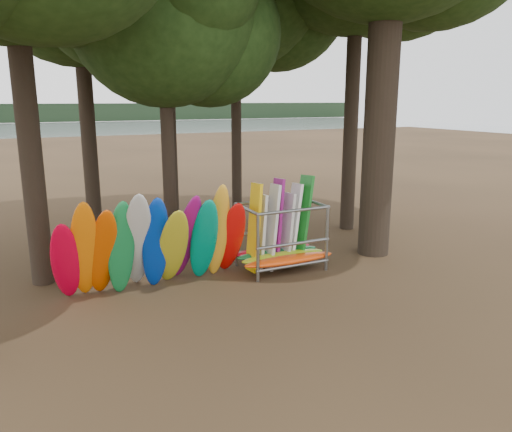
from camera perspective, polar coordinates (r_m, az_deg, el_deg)
name	(u,v)px	position (r m, az deg, el deg)	size (l,w,h in m)	color
ground	(256,277)	(14.22, 0.02, -7.04)	(120.00, 120.00, 0.00)	#47331E
lake	(63,137)	(72.43, -21.14, 8.43)	(160.00, 160.00, 0.00)	gray
far_shore	(42,113)	(122.21, -23.25, 10.78)	(160.00, 4.00, 4.00)	black
oak_5	(162,10)	(15.92, -10.65, 22.12)	(6.46, 6.46, 10.27)	black
kayak_row	(157,244)	(13.17, -11.29, -3.17)	(5.22, 2.04, 2.92)	red
storage_rack	(281,238)	(14.75, 2.83, -2.54)	(2.87, 1.62, 2.74)	gray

